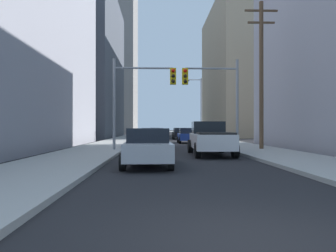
{
  "coord_description": "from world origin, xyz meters",
  "views": [
    {
      "loc": [
        -1.26,
        -4.1,
        1.54
      ],
      "look_at": [
        0.0,
        30.85,
        1.73
      ],
      "focal_mm": 33.73,
      "sensor_mm": 36.0,
      "label": 1
    }
  ],
  "objects_px": {
    "pickup_truck_white": "(210,138)",
    "sedan_blue": "(188,135)",
    "sedan_grey": "(155,132)",
    "traffic_signal_near_right": "(213,89)",
    "sedan_silver": "(148,147)",
    "sedan_black": "(180,133)",
    "traffic_signal_near_left": "(141,89)",
    "sedan_red": "(152,138)"
  },
  "relations": [
    {
      "from": "pickup_truck_white",
      "to": "sedan_blue",
      "type": "height_order",
      "value": "pickup_truck_white"
    },
    {
      "from": "sedan_grey",
      "to": "traffic_signal_near_right",
      "type": "distance_m",
      "value": 38.1
    },
    {
      "from": "pickup_truck_white",
      "to": "sedan_grey",
      "type": "distance_m",
      "value": 40.54
    },
    {
      "from": "sedan_silver",
      "to": "sedan_grey",
      "type": "bearing_deg",
      "value": 90.01
    },
    {
      "from": "sedan_black",
      "to": "traffic_signal_near_right",
      "type": "bearing_deg",
      "value": -88.43
    },
    {
      "from": "pickup_truck_white",
      "to": "traffic_signal_near_right",
      "type": "relative_size",
      "value": 0.91
    },
    {
      "from": "sedan_blue",
      "to": "traffic_signal_near_left",
      "type": "height_order",
      "value": "traffic_signal_near_left"
    },
    {
      "from": "traffic_signal_near_right",
      "to": "sedan_silver",
      "type": "bearing_deg",
      "value": -117.58
    },
    {
      "from": "sedan_silver",
      "to": "traffic_signal_near_left",
      "type": "bearing_deg",
      "value": 94.71
    },
    {
      "from": "traffic_signal_near_left",
      "to": "sedan_blue",
      "type": "bearing_deg",
      "value": 69.5
    },
    {
      "from": "sedan_black",
      "to": "sedan_red",
      "type": "bearing_deg",
      "value": -100.75
    },
    {
      "from": "sedan_blue",
      "to": "sedan_grey",
      "type": "xyz_separation_m",
      "value": [
        -3.46,
        26.81,
        0.0
      ]
    },
    {
      "from": "traffic_signal_near_left",
      "to": "sedan_silver",
      "type": "bearing_deg",
      "value": -85.29
    },
    {
      "from": "sedan_red",
      "to": "sedan_blue",
      "type": "bearing_deg",
      "value": 64.68
    },
    {
      "from": "sedan_red",
      "to": "traffic_signal_near_left",
      "type": "xyz_separation_m",
      "value": [
        -0.64,
        -3.64,
        3.29
      ]
    },
    {
      "from": "sedan_red",
      "to": "sedan_blue",
      "type": "xyz_separation_m",
      "value": [
        3.45,
        7.3,
        0.0
      ]
    },
    {
      "from": "sedan_red",
      "to": "sedan_grey",
      "type": "height_order",
      "value": "same"
    },
    {
      "from": "pickup_truck_white",
      "to": "sedan_red",
      "type": "height_order",
      "value": "pickup_truck_white"
    },
    {
      "from": "sedan_silver",
      "to": "traffic_signal_near_left",
      "type": "distance_m",
      "value": 8.44
    },
    {
      "from": "sedan_blue",
      "to": "traffic_signal_near_left",
      "type": "distance_m",
      "value": 12.13
    },
    {
      "from": "traffic_signal_near_left",
      "to": "traffic_signal_near_right",
      "type": "distance_m",
      "value": 4.68
    },
    {
      "from": "traffic_signal_near_right",
      "to": "sedan_red",
      "type": "bearing_deg",
      "value": 138.03
    },
    {
      "from": "sedan_silver",
      "to": "sedan_red",
      "type": "height_order",
      "value": "same"
    },
    {
      "from": "pickup_truck_white",
      "to": "sedan_blue",
      "type": "xyz_separation_m",
      "value": [
        0.07,
        13.59,
        -0.16
      ]
    },
    {
      "from": "sedan_grey",
      "to": "traffic_signal_near_right",
      "type": "xyz_separation_m",
      "value": [
        4.05,
        -37.75,
        3.27
      ]
    },
    {
      "from": "pickup_truck_white",
      "to": "traffic_signal_near_left",
      "type": "distance_m",
      "value": 5.74
    },
    {
      "from": "sedan_blue",
      "to": "traffic_signal_near_right",
      "type": "bearing_deg",
      "value": -86.88
    },
    {
      "from": "sedan_red",
      "to": "traffic_signal_near_left",
      "type": "distance_m",
      "value": 4.94
    },
    {
      "from": "sedan_black",
      "to": "traffic_signal_near_left",
      "type": "bearing_deg",
      "value": -100.61
    },
    {
      "from": "sedan_red",
      "to": "traffic_signal_near_right",
      "type": "xyz_separation_m",
      "value": [
        4.05,
        -3.64,
        3.27
      ]
    },
    {
      "from": "pickup_truck_white",
      "to": "sedan_silver",
      "type": "relative_size",
      "value": 1.29
    },
    {
      "from": "traffic_signal_near_left",
      "to": "traffic_signal_near_right",
      "type": "bearing_deg",
      "value": -0.0
    },
    {
      "from": "sedan_silver",
      "to": "traffic_signal_near_left",
      "type": "relative_size",
      "value": 0.71
    },
    {
      "from": "sedan_red",
      "to": "sedan_blue",
      "type": "distance_m",
      "value": 8.07
    },
    {
      "from": "pickup_truck_white",
      "to": "sedan_red",
      "type": "relative_size",
      "value": 1.29
    },
    {
      "from": "sedan_black",
      "to": "traffic_signal_near_left",
      "type": "height_order",
      "value": "traffic_signal_near_left"
    },
    {
      "from": "pickup_truck_white",
      "to": "traffic_signal_near_right",
      "type": "bearing_deg",
      "value": 75.97
    },
    {
      "from": "traffic_signal_near_left",
      "to": "traffic_signal_near_right",
      "type": "xyz_separation_m",
      "value": [
        4.68,
        -0.0,
        -0.02
      ]
    },
    {
      "from": "sedan_blue",
      "to": "sedan_black",
      "type": "height_order",
      "value": "same"
    },
    {
      "from": "pickup_truck_white",
      "to": "traffic_signal_near_right",
      "type": "height_order",
      "value": "traffic_signal_near_right"
    },
    {
      "from": "pickup_truck_white",
      "to": "sedan_black",
      "type": "xyz_separation_m",
      "value": [
        0.06,
        24.47,
        -0.16
      ]
    },
    {
      "from": "pickup_truck_white",
      "to": "sedan_red",
      "type": "distance_m",
      "value": 7.15
    }
  ]
}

